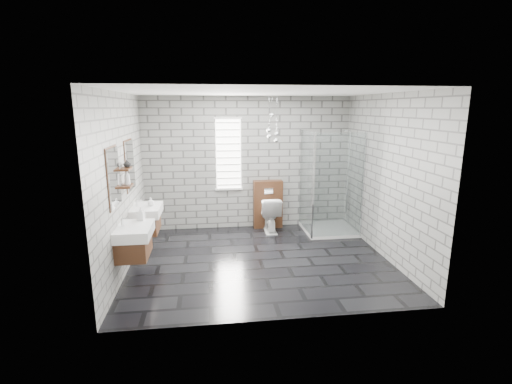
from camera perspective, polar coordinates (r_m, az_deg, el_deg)
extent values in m
cube|color=black|center=(6.27, 0.62, -10.46)|extent=(4.20, 3.60, 0.02)
cube|color=white|center=(5.76, 0.69, 15.23)|extent=(4.20, 3.60, 0.02)
cube|color=gray|center=(7.64, -1.24, 4.42)|extent=(4.20, 0.02, 2.70)
cube|color=gray|center=(4.13, 4.15, -2.94)|extent=(4.20, 0.02, 2.70)
cube|color=gray|center=(5.96, -19.89, 1.23)|extent=(0.02, 3.60, 2.70)
cube|color=gray|center=(6.50, 19.42, 2.19)|extent=(0.02, 3.60, 2.70)
cube|color=#4C2A17|center=(5.59, -18.28, -7.94)|extent=(0.42, 0.62, 0.30)
cube|color=silver|center=(5.54, -16.25, -7.64)|extent=(0.02, 0.35, 0.01)
cube|color=white|center=(5.51, -18.18, -5.75)|extent=(0.47, 0.70, 0.15)
cylinder|color=silver|center=(5.50, -19.87, -4.43)|extent=(0.04, 0.04, 0.12)
cylinder|color=silver|center=(5.47, -19.40, -3.92)|extent=(0.10, 0.02, 0.02)
cube|color=white|center=(5.37, -21.03, 2.11)|extent=(0.03, 0.55, 0.80)
cube|color=#4C2A17|center=(5.37, -21.16, 2.11)|extent=(0.01, 0.59, 0.84)
cube|color=#4C2A17|center=(6.60, -16.56, -4.62)|extent=(0.42, 0.62, 0.30)
cube|color=silver|center=(6.56, -14.85, -4.34)|extent=(0.02, 0.35, 0.01)
cube|color=white|center=(6.53, -16.47, -2.74)|extent=(0.47, 0.70, 0.15)
cylinder|color=silver|center=(6.52, -17.88, -1.62)|extent=(0.04, 0.04, 0.12)
cylinder|color=silver|center=(6.50, -17.48, -1.18)|extent=(0.10, 0.02, 0.02)
cube|color=white|center=(6.41, -18.82, 3.91)|extent=(0.03, 0.55, 0.80)
cube|color=#4C2A17|center=(6.42, -18.93, 3.91)|extent=(0.01, 0.59, 0.84)
cube|color=#4C2A17|center=(5.90, -19.22, 0.87)|extent=(0.14, 0.30, 0.03)
cube|color=#4C2A17|center=(5.85, -19.40, 3.36)|extent=(0.14, 0.30, 0.03)
cube|color=white|center=(7.55, -4.26, 5.82)|extent=(0.50, 0.02, 1.40)
cube|color=silver|center=(7.48, -4.35, 11.28)|extent=(0.56, 0.04, 0.04)
cube|color=silver|center=(7.66, -4.17, 0.45)|extent=(0.56, 0.04, 0.04)
cube|color=silver|center=(7.64, -4.18, 1.11)|extent=(0.48, 0.01, 0.02)
cube|color=silver|center=(7.61, -4.19, 2.14)|extent=(0.48, 0.01, 0.02)
cube|color=silver|center=(7.58, -4.21, 3.18)|extent=(0.48, 0.01, 0.02)
cube|color=silver|center=(7.56, -4.23, 4.22)|extent=(0.48, 0.01, 0.02)
cube|color=silver|center=(7.54, -4.25, 5.27)|extent=(0.48, 0.01, 0.02)
cube|color=silver|center=(7.52, -4.26, 6.33)|extent=(0.48, 0.01, 0.02)
cube|color=silver|center=(7.51, -4.28, 7.39)|extent=(0.48, 0.01, 0.02)
cube|color=silver|center=(7.50, -4.30, 8.46)|extent=(0.48, 0.01, 0.02)
cube|color=silver|center=(7.49, -4.32, 9.52)|extent=(0.48, 0.01, 0.03)
cube|color=silver|center=(7.48, -4.34, 10.59)|extent=(0.48, 0.01, 0.03)
cube|color=#4C2A17|center=(7.75, 1.84, -1.87)|extent=(0.60, 0.20, 1.00)
cube|color=silver|center=(7.58, 1.98, 0.12)|extent=(0.18, 0.01, 0.12)
cube|color=white|center=(7.79, 11.05, -5.64)|extent=(1.00, 1.00, 0.06)
cube|color=silver|center=(7.09, 12.63, 0.81)|extent=(1.00, 0.01, 2.00)
cube|color=silver|center=(7.40, 7.78, 1.51)|extent=(0.01, 1.00, 2.00)
cube|color=silver|center=(6.94, 8.82, 0.72)|extent=(0.03, 0.03, 2.00)
cube|color=silver|center=(7.27, 16.19, 0.90)|extent=(0.03, 0.03, 2.00)
cylinder|color=silver|center=(7.86, 13.98, 2.43)|extent=(0.02, 0.02, 1.80)
cylinder|color=silver|center=(7.73, 13.79, 9.15)|extent=(0.14, 0.14, 0.02)
sphere|color=silver|center=(7.09, 1.95, 9.44)|extent=(0.09, 0.09, 0.09)
cylinder|color=silver|center=(7.07, 1.98, 12.25)|extent=(0.01, 0.01, 0.61)
sphere|color=silver|center=(7.18, 3.10, 7.90)|extent=(0.09, 0.09, 0.09)
cylinder|color=silver|center=(7.16, 3.14, 11.46)|extent=(0.01, 0.01, 0.80)
sphere|color=silver|center=(7.23, 2.45, 11.76)|extent=(0.09, 0.09, 0.09)
cylinder|color=silver|center=(7.23, 2.47, 13.39)|extent=(0.01, 0.01, 0.32)
sphere|color=silver|center=(7.23, 2.06, 8.57)|extent=(0.09, 0.09, 0.09)
cylinder|color=silver|center=(7.21, 2.09, 11.80)|extent=(0.01, 0.01, 0.72)
sphere|color=silver|center=(7.26, 3.22, 8.96)|extent=(0.09, 0.09, 0.09)
cylinder|color=silver|center=(7.25, 3.26, 11.98)|extent=(0.01, 0.01, 0.68)
imported|color=white|center=(7.55, 2.13, -3.39)|extent=(0.41, 0.71, 0.72)
imported|color=#B2B2B2|center=(5.70, -17.31, -3.16)|extent=(0.11, 0.11, 0.21)
imported|color=#B2B2B2|center=(6.49, -15.87, -1.44)|extent=(0.13, 0.13, 0.15)
imported|color=#B2B2B2|center=(5.87, -19.22, 2.10)|extent=(0.10, 0.10, 0.23)
imported|color=#B2B2B2|center=(5.90, -19.23, 4.16)|extent=(0.11, 0.11, 0.11)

